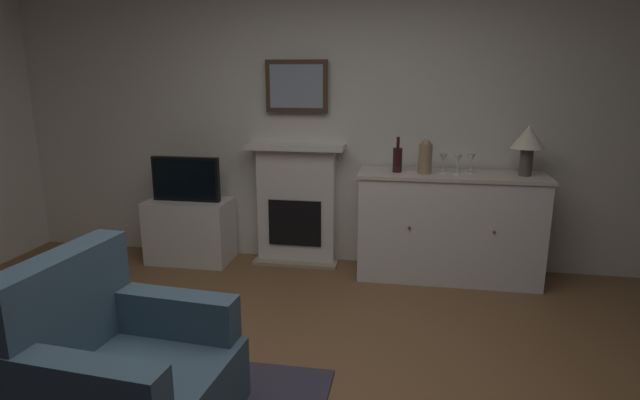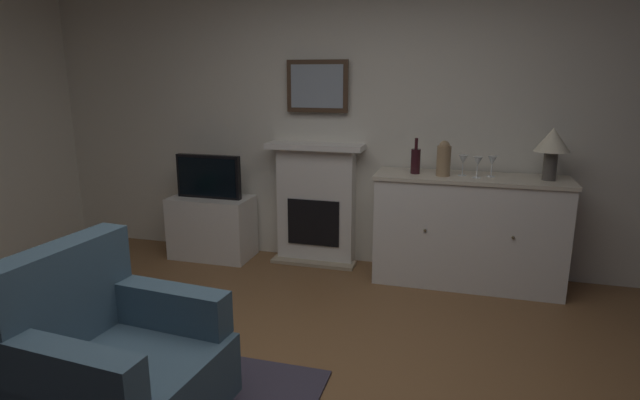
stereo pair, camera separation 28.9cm
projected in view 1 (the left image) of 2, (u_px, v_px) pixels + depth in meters
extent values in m
cube|color=silver|center=(351.00, 105.00, 4.47)|extent=(6.37, 0.06, 2.86)
cube|color=white|center=(297.00, 206.00, 4.65)|extent=(0.70, 0.18, 1.05)
cube|color=tan|center=(295.00, 262.00, 4.68)|extent=(0.77, 0.20, 0.03)
cube|color=black|center=(295.00, 223.00, 4.60)|extent=(0.48, 0.02, 0.42)
cube|color=white|center=(296.00, 147.00, 4.49)|extent=(0.87, 0.27, 0.05)
cube|color=#473323|center=(297.00, 86.00, 4.44)|extent=(0.55, 0.03, 0.45)
cube|color=#8C99A8|center=(296.00, 86.00, 4.42)|extent=(0.47, 0.01, 0.37)
cube|color=white|center=(449.00, 228.00, 4.27)|extent=(1.48, 0.45, 0.88)
cube|color=beige|center=(452.00, 175.00, 4.16)|extent=(1.51, 0.48, 0.03)
sphere|color=brown|center=(409.00, 228.00, 4.09)|extent=(0.02, 0.02, 0.02)
sphere|color=brown|center=(494.00, 232.00, 3.98)|extent=(0.02, 0.02, 0.02)
cylinder|color=#4C4742|center=(526.00, 162.00, 4.04)|extent=(0.10, 0.10, 0.22)
cone|color=#EFE5C6|center=(528.00, 137.00, 3.99)|extent=(0.26, 0.26, 0.18)
cylinder|color=#331419|center=(397.00, 160.00, 4.20)|extent=(0.08, 0.08, 0.20)
cylinder|color=#331419|center=(398.00, 142.00, 4.17)|extent=(0.03, 0.03, 0.09)
cylinder|color=silver|center=(443.00, 173.00, 4.17)|extent=(0.06, 0.06, 0.00)
cylinder|color=silver|center=(443.00, 167.00, 4.16)|extent=(0.01, 0.01, 0.09)
cone|color=silver|center=(444.00, 157.00, 4.14)|extent=(0.07, 0.07, 0.07)
cylinder|color=silver|center=(457.00, 174.00, 4.10)|extent=(0.06, 0.06, 0.00)
cylinder|color=silver|center=(458.00, 169.00, 4.09)|extent=(0.01, 0.01, 0.09)
cone|color=silver|center=(458.00, 159.00, 4.07)|extent=(0.07, 0.07, 0.07)
cylinder|color=silver|center=(470.00, 173.00, 4.15)|extent=(0.06, 0.06, 0.00)
cylinder|color=silver|center=(471.00, 167.00, 4.14)|extent=(0.01, 0.01, 0.09)
cone|color=silver|center=(471.00, 158.00, 4.12)|extent=(0.07, 0.07, 0.07)
cylinder|color=#9E7F5B|center=(425.00, 159.00, 4.12)|extent=(0.11, 0.11, 0.24)
sphere|color=#9E7F5B|center=(426.00, 144.00, 4.09)|extent=(0.08, 0.08, 0.08)
cube|color=white|center=(190.00, 231.00, 4.71)|extent=(0.75, 0.42, 0.58)
cube|color=black|center=(186.00, 179.00, 4.58)|extent=(0.62, 0.06, 0.40)
cube|color=black|center=(184.00, 180.00, 4.54)|extent=(0.57, 0.01, 0.35)
cube|color=#3F596B|center=(136.00, 398.00, 2.32)|extent=(0.86, 0.82, 0.32)
cube|color=#3F596B|center=(64.00, 307.00, 2.30)|extent=(0.22, 0.77, 0.50)
cube|color=#3F596B|center=(80.00, 386.00, 1.95)|extent=(0.73, 0.20, 0.22)
cube|color=#3F596B|center=(169.00, 313.00, 2.56)|extent=(0.73, 0.20, 0.22)
cylinder|color=#473323|center=(119.00, 387.00, 2.75)|extent=(0.05, 0.05, 0.10)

